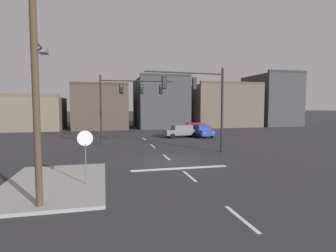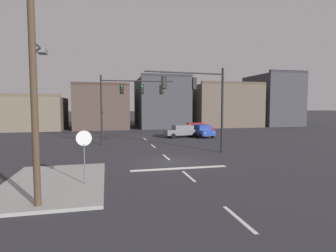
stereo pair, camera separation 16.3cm
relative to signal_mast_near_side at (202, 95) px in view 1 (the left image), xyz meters
name	(u,v)px [view 1 (the left image)]	position (x,y,z in m)	size (l,w,h in m)	color
ground_plane	(172,162)	(-3.31, -2.91, -4.95)	(400.00, 400.00, 0.00)	#2B2B30
sidewalk_near_corner	(55,183)	(-10.56, -6.91, -4.87)	(5.00, 8.00, 0.15)	gray
stop_bar_paint	(180,168)	(-3.31, -4.91, -4.94)	(6.40, 0.50, 0.01)	silver
lane_centreline	(166,157)	(-3.31, -0.91, -4.94)	(0.16, 26.40, 0.01)	silver
signal_mast_near_side	(202,95)	(0.00, 0.00, 0.00)	(6.94, 0.69, 7.33)	black
signal_mast_far_side	(124,96)	(-5.97, 7.10, 0.10)	(7.66, 0.68, 7.28)	black
stop_sign	(85,144)	(-8.99, -7.64, -2.80)	(0.76, 0.64, 2.83)	#56565B
car_lot_nearside	(201,130)	(4.22, 11.62, -4.09)	(2.30, 4.60, 1.61)	navy
car_lot_middle	(196,128)	(4.95, 15.66, -4.09)	(4.54, 2.14, 1.61)	#A81E1E
car_lot_farside	(181,131)	(1.62, 11.79, -4.09)	(4.58, 2.25, 1.61)	slate
utility_pole	(36,70)	(-10.56, -10.21, 0.45)	(2.20, 2.09, 9.98)	#423323
building_row	(178,105)	(6.15, 29.64, -0.77)	(55.62, 12.94, 10.93)	#665B4C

